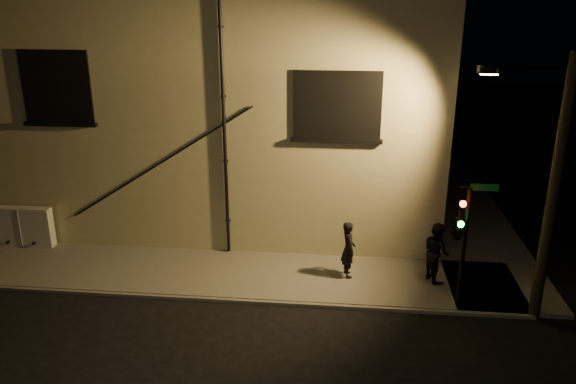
# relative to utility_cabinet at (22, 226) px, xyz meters

# --- Properties ---
(ground) EXTENTS (90.00, 90.00, 0.00)m
(ground) POSITION_rel_utility_cabinet_xyz_m (8.70, -2.70, -0.80)
(ground) COLOR black
(sidewalk) EXTENTS (21.00, 16.00, 0.12)m
(sidewalk) POSITION_rel_utility_cabinet_xyz_m (9.93, 1.69, -0.74)
(sidewalk) COLOR #5A5951
(sidewalk) RESTS_ON ground
(building) EXTENTS (16.20, 12.23, 8.80)m
(building) POSITION_rel_utility_cabinet_xyz_m (5.70, 6.29, 3.61)
(building) COLOR tan
(building) RESTS_ON ground
(utility_cabinet) EXTENTS (2.05, 0.35, 1.35)m
(utility_cabinet) POSITION_rel_utility_cabinet_xyz_m (0.00, 0.00, 0.00)
(utility_cabinet) COLOR #B8B7AF
(utility_cabinet) RESTS_ON sidewalk
(pedestrian_a) EXTENTS (0.55, 0.71, 1.72)m
(pedestrian_a) POSITION_rel_utility_cabinet_xyz_m (10.77, -1.05, 0.18)
(pedestrian_a) COLOR black
(pedestrian_a) RESTS_ON sidewalk
(pedestrian_b) EXTENTS (0.94, 1.05, 1.77)m
(pedestrian_b) POSITION_rel_utility_cabinet_xyz_m (13.32, -1.01, 0.21)
(pedestrian_b) COLOR black
(pedestrian_b) RESTS_ON sidewalk
(traffic_signal) EXTENTS (1.32, 2.03, 3.45)m
(traffic_signal) POSITION_rel_utility_cabinet_xyz_m (13.55, -2.51, 1.64)
(traffic_signal) COLOR black
(traffic_signal) RESTS_ON sidewalk
(streetlamp_pole) EXTENTS (2.02, 1.38, 6.86)m
(streetlamp_pole) POSITION_rel_utility_cabinet_xyz_m (15.58, -2.56, 2.87)
(streetlamp_pole) COLOR black
(streetlamp_pole) RESTS_ON ground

